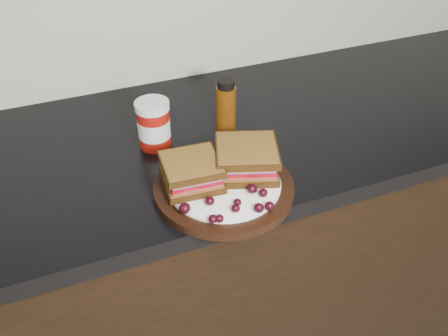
{
  "coord_description": "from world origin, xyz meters",
  "views": [
    {
      "loc": [
        -0.08,
        0.78,
        1.54
      ],
      "look_at": [
        0.21,
        1.49,
        0.96
      ],
      "focal_mm": 40.0,
      "sensor_mm": 36.0,
      "label": 1
    }
  ],
  "objects_px": {
    "sandwich_left": "(192,172)",
    "condiment_jar": "(154,124)",
    "plate": "(224,188)",
    "oil_bottle": "(226,106)"
  },
  "relations": [
    {
      "from": "plate",
      "to": "oil_bottle",
      "type": "height_order",
      "value": "oil_bottle"
    },
    {
      "from": "sandwich_left",
      "to": "oil_bottle",
      "type": "xyz_separation_m",
      "value": [
        0.15,
        0.19,
        0.02
      ]
    },
    {
      "from": "plate",
      "to": "oil_bottle",
      "type": "distance_m",
      "value": 0.24
    },
    {
      "from": "sandwich_left",
      "to": "oil_bottle",
      "type": "relative_size",
      "value": 0.85
    },
    {
      "from": "sandwich_left",
      "to": "oil_bottle",
      "type": "height_order",
      "value": "oil_bottle"
    },
    {
      "from": "plate",
      "to": "oil_bottle",
      "type": "bearing_deg",
      "value": 66.99
    },
    {
      "from": "sandwich_left",
      "to": "condiment_jar",
      "type": "height_order",
      "value": "condiment_jar"
    },
    {
      "from": "condiment_jar",
      "to": "plate",
      "type": "bearing_deg",
      "value": -68.78
    },
    {
      "from": "sandwich_left",
      "to": "condiment_jar",
      "type": "xyz_separation_m",
      "value": [
        -0.02,
        0.19,
        0.01
      ]
    },
    {
      "from": "sandwich_left",
      "to": "plate",
      "type": "bearing_deg",
      "value": -18.57
    }
  ]
}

